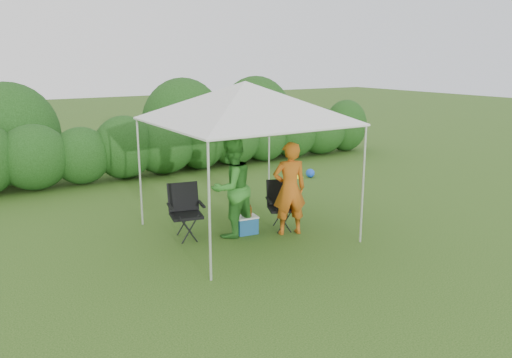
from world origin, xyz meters
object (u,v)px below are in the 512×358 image
canopy (245,102)px  man (289,189)px  chair_left (185,207)px  cooler (246,225)px  woman (232,188)px  chair_right (281,201)px

canopy → man: (0.67, -0.45, -1.59)m
man → chair_left: bearing=-8.9°
canopy → cooler: size_ratio=7.11×
canopy → cooler: canopy is taller
canopy → woman: size_ratio=1.69×
chair_left → woman: (0.77, -0.38, 0.35)m
cooler → man: bearing=-24.3°
canopy → chair_left: canopy is taller
canopy → woman: bearing=174.2°
chair_right → chair_left: size_ratio=0.93×
canopy → chair_right: size_ratio=3.32×
chair_right → chair_left: 1.86m
man → cooler: (-0.68, 0.42, -0.71)m
chair_left → cooler: chair_left is taller
canopy → chair_right: bearing=-7.6°
woman → cooler: (0.28, -0.06, -0.75)m
man → canopy: bearing=-16.3°
canopy → man: canopy is taller
chair_left → man: bearing=-13.9°
man → cooler: man is taller
man → woman: woman is taller
man → woman: size_ratio=0.95×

